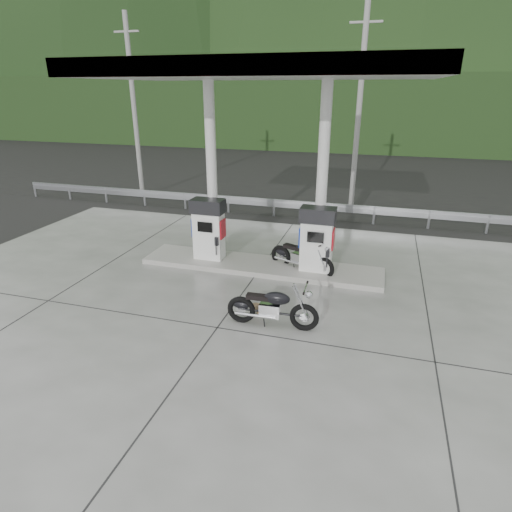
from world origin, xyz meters
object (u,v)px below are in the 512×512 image
(gas_pump_right, at_px, (317,239))
(duck, at_px, (258,307))
(motorcycle_right, at_px, (302,257))
(motorcycle_left, at_px, (272,308))
(gas_pump_left, at_px, (209,229))

(gas_pump_right, relative_size, duck, 3.90)
(motorcycle_right, bearing_deg, gas_pump_right, 14.47)
(motorcycle_left, distance_m, duck, 0.70)
(duck, bearing_deg, motorcycle_right, 87.31)
(motorcycle_right, xyz_separation_m, duck, (-0.51, -2.68, -0.30))
(gas_pump_left, distance_m, duck, 3.59)
(gas_pump_left, bearing_deg, motorcycle_right, 1.12)
(motorcycle_right, height_order, duck, motorcycle_right)
(motorcycle_left, xyz_separation_m, motorcycle_right, (0.05, 3.13, 0.01))
(gas_pump_left, relative_size, duck, 3.90)
(gas_pump_right, height_order, duck, gas_pump_right)
(motorcycle_right, bearing_deg, motorcycle_left, -68.88)
(gas_pump_right, relative_size, motorcycle_right, 0.92)
(gas_pump_left, relative_size, gas_pump_right, 1.00)
(motorcycle_left, bearing_deg, gas_pump_left, 129.37)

